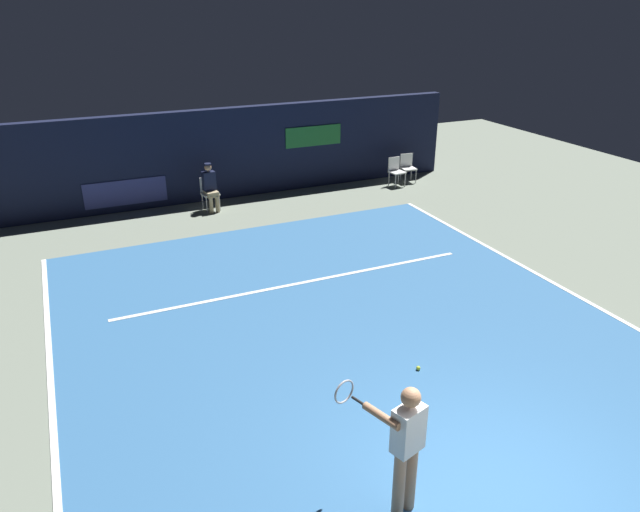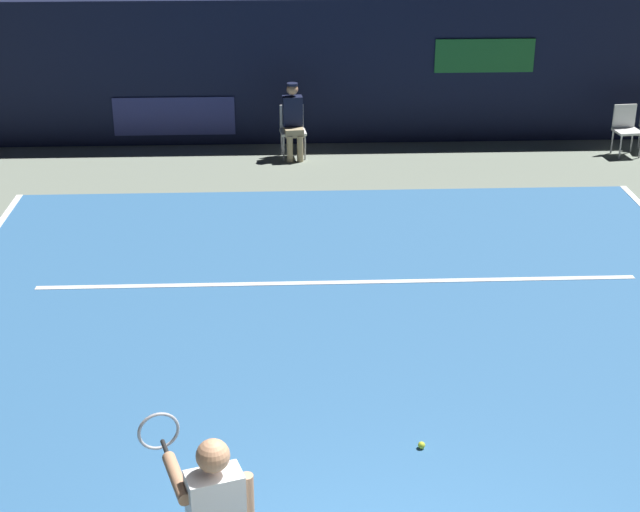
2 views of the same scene
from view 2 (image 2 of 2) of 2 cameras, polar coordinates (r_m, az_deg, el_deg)
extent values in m
plane|color=gray|center=(10.65, 1.70, -5.91)|extent=(29.70, 29.70, 0.00)
cube|color=#336699|center=(10.64, 1.70, -5.88)|extent=(9.77, 10.74, 0.01)
cube|color=white|center=(12.31, 1.09, -1.56)|extent=(7.62, 0.10, 0.01)
cube|color=#141933|center=(17.88, -0.13, 10.77)|extent=(14.98, 0.30, 2.60)
cube|color=navy|center=(17.99, -8.57, 8.13)|extent=(2.20, 0.04, 0.70)
cube|color=#1E6B2D|center=(18.03, 9.65, 11.53)|extent=(1.80, 0.04, 0.60)
cube|color=white|center=(6.54, -6.15, -14.61)|extent=(0.41, 0.32, 0.56)
sphere|color=tan|center=(6.29, -6.31, -11.59)|extent=(0.22, 0.22, 0.22)
cylinder|color=tan|center=(6.59, -8.43, -12.78)|extent=(0.24, 0.50, 0.09)
cylinder|color=tan|center=(6.64, -4.27, -14.69)|extent=(0.09, 0.09, 0.56)
cylinder|color=black|center=(6.83, -8.98, -11.36)|extent=(0.12, 0.30, 0.03)
torus|color=#B2B2B7|center=(7.06, -9.47, -10.13)|extent=(0.30, 0.12, 0.30)
cube|color=white|center=(17.12, -1.59, 7.29)|extent=(0.48, 0.44, 0.04)
cube|color=white|center=(17.25, -1.68, 8.21)|extent=(0.42, 0.07, 0.42)
cylinder|color=#B2B2B7|center=(17.01, -2.15, 6.36)|extent=(0.03, 0.03, 0.46)
cylinder|color=#B2B2B7|center=(17.05, -0.89, 6.42)|extent=(0.03, 0.03, 0.46)
cylinder|color=#B2B2B7|center=(17.33, -2.27, 6.69)|extent=(0.03, 0.03, 0.46)
cylinder|color=#B2B2B7|center=(17.37, -1.04, 6.74)|extent=(0.03, 0.03, 0.46)
cube|color=tan|center=(17.04, -1.56, 7.35)|extent=(0.36, 0.43, 0.14)
cylinder|color=tan|center=(16.93, -1.78, 6.29)|extent=(0.11, 0.11, 0.46)
cylinder|color=tan|center=(16.95, -1.18, 6.32)|extent=(0.11, 0.11, 0.46)
cube|color=#141933|center=(17.06, -1.62, 8.52)|extent=(0.36, 0.25, 0.52)
sphere|color=tan|center=(16.97, -1.64, 9.76)|extent=(0.20, 0.20, 0.20)
cylinder|color=#141933|center=(16.95, -1.64, 10.06)|extent=(0.19, 0.19, 0.04)
cylinder|color=#B2B2B7|center=(18.62, 18.26, 6.68)|extent=(0.03, 0.03, 0.44)
cube|color=white|center=(18.06, 17.64, 6.98)|extent=(0.48, 0.45, 0.04)
cube|color=white|center=(18.17, 17.46, 7.86)|extent=(0.42, 0.08, 0.42)
cylinder|color=#B2B2B7|center=(17.89, 17.24, 6.15)|extent=(0.03, 0.03, 0.44)
cylinder|color=#B2B2B7|center=(18.05, 18.32, 6.16)|extent=(0.03, 0.03, 0.44)
cylinder|color=#B2B2B7|center=(18.18, 16.79, 6.47)|extent=(0.03, 0.03, 0.44)
cylinder|color=#B2B2B7|center=(18.34, 17.86, 6.49)|extent=(0.03, 0.03, 0.44)
sphere|color=#CCE033|center=(9.18, 5.99, -11.00)|extent=(0.07, 0.07, 0.07)
camera|label=1|loc=(3.55, -81.63, 8.92)|focal=33.43mm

